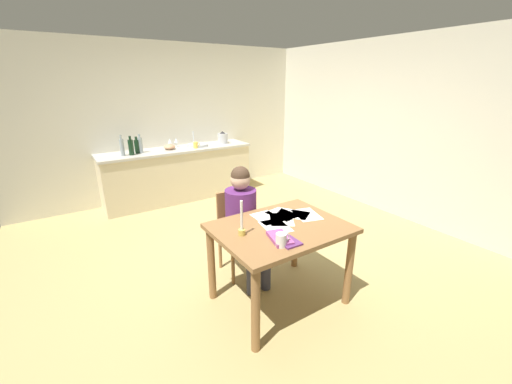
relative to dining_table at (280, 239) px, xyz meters
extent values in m
cube|color=tan|center=(0.21, 0.94, -0.67)|extent=(5.20, 5.20, 0.04)
cube|color=beige|center=(0.21, 3.54, 0.65)|extent=(5.20, 0.12, 2.60)
cube|color=beige|center=(2.81, 0.94, 0.65)|extent=(0.12, 5.20, 2.60)
cube|color=beige|center=(0.21, 3.18, -0.22)|extent=(2.51, 0.60, 0.86)
cube|color=#B7B2A8|center=(0.21, 3.18, 0.23)|extent=(2.55, 0.64, 0.04)
cube|color=olive|center=(0.00, 0.00, 0.10)|extent=(1.14, 0.88, 0.04)
cylinder|color=olive|center=(-0.51, -0.38, -0.29)|extent=(0.07, 0.07, 0.74)
cylinder|color=olive|center=(0.51, -0.38, -0.29)|extent=(0.07, 0.07, 0.74)
cylinder|color=olive|center=(-0.51, 0.38, -0.29)|extent=(0.07, 0.07, 0.74)
cylinder|color=olive|center=(0.51, 0.38, -0.29)|extent=(0.07, 0.07, 0.74)
cube|color=olive|center=(-0.05, 0.62, -0.18)|extent=(0.43, 0.43, 0.04)
cube|color=olive|center=(-0.04, 0.80, 0.03)|extent=(0.36, 0.06, 0.40)
cylinder|color=olive|center=(-0.24, 0.46, -0.42)|extent=(0.04, 0.04, 0.46)
cylinder|color=olive|center=(0.10, 0.43, -0.42)|extent=(0.04, 0.04, 0.46)
cylinder|color=olive|center=(-0.21, 0.80, -0.42)|extent=(0.04, 0.04, 0.46)
cylinder|color=olive|center=(0.13, 0.77, -0.42)|extent=(0.04, 0.04, 0.46)
cylinder|color=#592666|center=(-0.05, 0.60, 0.05)|extent=(0.34, 0.34, 0.50)
sphere|color=#D8AD8C|center=(-0.05, 0.60, 0.41)|extent=(0.20, 0.20, 0.20)
sphere|color=#473323|center=(-0.05, 0.60, 0.45)|extent=(0.19, 0.19, 0.19)
cylinder|color=#383847|center=(-0.15, 0.41, -0.20)|extent=(0.16, 0.39, 0.13)
cylinder|color=#383847|center=(-0.16, 0.23, -0.43)|extent=(0.10, 0.10, 0.45)
cylinder|color=#383847|center=(0.01, 0.40, -0.20)|extent=(0.16, 0.39, 0.13)
cylinder|color=#383847|center=(0.00, 0.21, -0.43)|extent=(0.10, 0.10, 0.45)
cylinder|color=white|center=(-0.21, -0.28, 0.18)|extent=(0.08, 0.08, 0.11)
torus|color=white|center=(-0.17, -0.28, 0.18)|extent=(0.07, 0.01, 0.07)
cylinder|color=gold|center=(-0.37, 0.04, 0.15)|extent=(0.06, 0.06, 0.05)
cylinder|color=white|center=(-0.37, 0.04, 0.30)|extent=(0.02, 0.02, 0.25)
cube|color=#9E4786|center=(-0.16, -0.20, 0.14)|extent=(0.21, 0.29, 0.03)
cube|color=#622E68|center=(-0.13, -0.26, 0.13)|extent=(0.16, 0.21, 0.02)
cube|color=white|center=(0.09, 0.11, 0.12)|extent=(0.34, 0.36, 0.00)
cube|color=white|center=(0.00, 0.21, 0.12)|extent=(0.22, 0.30, 0.00)
cube|color=white|center=(-0.04, 0.02, 0.12)|extent=(0.26, 0.33, 0.00)
cube|color=white|center=(0.36, 0.06, 0.12)|extent=(0.28, 0.34, 0.00)
cube|color=white|center=(0.26, 0.15, 0.12)|extent=(0.34, 0.36, 0.00)
cube|color=white|center=(0.17, 0.20, 0.12)|extent=(0.26, 0.33, 0.00)
cylinder|color=#B2B7BC|center=(0.59, 3.18, 0.27)|extent=(0.36, 0.36, 0.04)
cylinder|color=silver|center=(0.59, 3.34, 0.37)|extent=(0.02, 0.02, 0.24)
cylinder|color=#8C999E|center=(-0.67, 3.09, 0.37)|extent=(0.06, 0.06, 0.26)
cylinder|color=#8C999E|center=(-0.67, 3.09, 0.53)|extent=(0.03, 0.03, 0.06)
cylinder|color=black|center=(-0.54, 3.08, 0.36)|extent=(0.08, 0.08, 0.24)
cylinder|color=black|center=(-0.54, 3.08, 0.51)|extent=(0.04, 0.04, 0.06)
cylinder|color=black|center=(-0.43, 3.17, 0.35)|extent=(0.08, 0.08, 0.21)
cylinder|color=black|center=(-0.43, 3.17, 0.48)|extent=(0.04, 0.04, 0.05)
cylinder|color=#8C999E|center=(-0.38, 3.17, 0.36)|extent=(0.07, 0.07, 0.24)
cylinder|color=#8C999E|center=(-0.38, 3.17, 0.51)|extent=(0.03, 0.03, 0.06)
ellipsoid|color=tan|center=(0.08, 3.17, 0.29)|extent=(0.19, 0.19, 0.09)
cylinder|color=#B7BABF|center=(1.09, 3.18, 0.34)|extent=(0.18, 0.18, 0.18)
cone|color=#262628|center=(1.09, 3.18, 0.45)|extent=(0.11, 0.11, 0.04)
cylinder|color=silver|center=(0.26, 3.33, 0.25)|extent=(0.06, 0.06, 0.00)
cylinder|color=silver|center=(0.26, 3.33, 0.28)|extent=(0.01, 0.01, 0.07)
cone|color=silver|center=(0.26, 3.33, 0.36)|extent=(0.07, 0.07, 0.08)
cylinder|color=silver|center=(0.15, 3.33, 0.25)|extent=(0.06, 0.06, 0.00)
cylinder|color=silver|center=(0.15, 3.33, 0.28)|extent=(0.01, 0.01, 0.07)
cone|color=silver|center=(0.15, 3.33, 0.36)|extent=(0.07, 0.07, 0.08)
cylinder|color=#F2CC4C|center=(0.49, 3.03, 0.30)|extent=(0.08, 0.08, 0.10)
torus|color=#F2CC4C|center=(0.53, 3.03, 0.30)|extent=(0.07, 0.01, 0.07)
camera|label=1|loc=(-1.55, -1.97, 1.33)|focal=22.02mm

